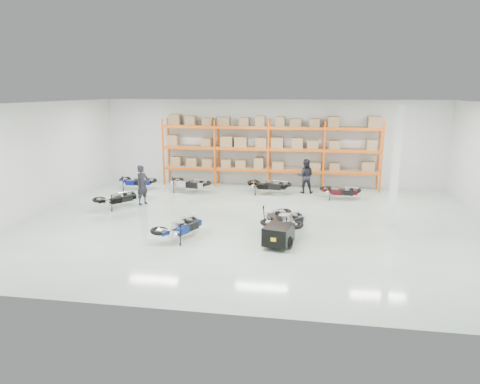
% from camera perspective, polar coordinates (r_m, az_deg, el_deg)
% --- Properties ---
extents(room, '(18.00, 18.00, 18.00)m').
position_cam_1_polar(room, '(16.01, 1.76, 3.65)').
color(room, silver).
rests_on(room, ground).
extents(pallet_rack, '(11.28, 0.98, 3.62)m').
position_cam_1_polar(pallet_rack, '(22.35, 3.91, 6.43)').
color(pallet_rack, '#EE560C').
rests_on(pallet_rack, ground).
extents(structural_column, '(0.25, 0.25, 4.50)m').
position_cam_1_polar(structural_column, '(16.68, 20.03, 3.23)').
color(structural_column, white).
rests_on(structural_column, ground).
extents(moto_blue_centre, '(1.57, 1.99, 1.15)m').
position_cam_1_polar(moto_blue_centre, '(14.71, -8.06, -4.21)').
color(moto_blue_centre, '#081A53').
rests_on(moto_blue_centre, ground).
extents(moto_silver_left, '(1.72, 1.79, 1.08)m').
position_cam_1_polar(moto_silver_left, '(15.42, 6.15, -3.46)').
color(moto_silver_left, '#ACAEB2').
rests_on(moto_silver_left, ground).
extents(moto_black_far_left, '(1.71, 1.85, 1.10)m').
position_cam_1_polar(moto_black_far_left, '(19.22, -16.13, -0.50)').
color(moto_black_far_left, black).
rests_on(moto_black_far_left, ground).
extents(moto_touring_right, '(1.49, 2.13, 1.25)m').
position_cam_1_polar(moto_touring_right, '(15.37, 5.59, -3.18)').
color(moto_touring_right, black).
rests_on(moto_touring_right, ground).
extents(trailer, '(1.03, 1.77, 0.72)m').
position_cam_1_polar(trailer, '(13.90, 5.15, -5.72)').
color(trailer, black).
rests_on(trailer, ground).
extents(moto_back_a, '(1.84, 1.02, 1.14)m').
position_cam_1_polar(moto_back_a, '(22.53, -13.69, 1.70)').
color(moto_back_a, navy).
rests_on(moto_back_a, ground).
extents(moto_back_b, '(2.11, 1.45, 1.24)m').
position_cam_1_polar(moto_back_b, '(21.43, -6.91, 1.53)').
color(moto_back_b, '#AEB2B8').
rests_on(moto_back_b, ground).
extents(moto_back_c, '(2.00, 1.16, 1.23)m').
position_cam_1_polar(moto_back_c, '(20.92, 3.78, 1.29)').
color(moto_back_c, black).
rests_on(moto_back_c, ground).
extents(moto_back_d, '(1.69, 0.94, 1.06)m').
position_cam_1_polar(moto_back_d, '(20.45, 13.23, 0.44)').
color(moto_back_d, '#3A0B11').
rests_on(moto_back_d, ground).
extents(person_left, '(0.64, 0.76, 1.76)m').
position_cam_1_polar(person_left, '(19.41, -12.89, 0.93)').
color(person_left, black).
rests_on(person_left, ground).
extents(person_back, '(0.83, 0.65, 1.70)m').
position_cam_1_polar(person_back, '(21.30, 8.70, 2.11)').
color(person_back, black).
rests_on(person_back, ground).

